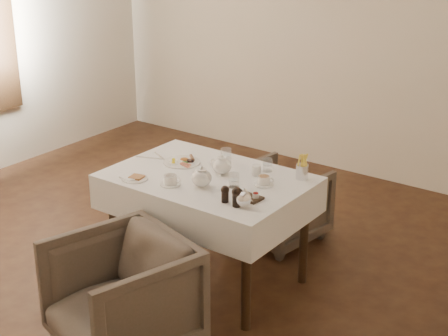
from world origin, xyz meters
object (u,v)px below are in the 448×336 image
at_px(armchair_far, 278,204).
at_px(teapot_centre, 222,164).
at_px(table, 208,193).
at_px(armchair_near, 122,296).
at_px(breakfast_plate, 182,162).

bearing_deg(armchair_far, teapot_centre, 98.06).
xyz_separation_m(table, armchair_far, (0.06, 0.79, -0.35)).
bearing_deg(armchair_near, table, 110.50).
xyz_separation_m(armchair_near, teapot_centre, (-0.01, 0.98, 0.49)).
height_order(armchair_near, teapot_centre, teapot_centre).
xyz_separation_m(table, armchair_near, (0.07, -0.90, -0.31)).
xyz_separation_m(table, breakfast_plate, (-0.29, 0.09, 0.13)).
bearing_deg(teapot_centre, breakfast_plate, 177.83).
bearing_deg(armchair_far, table, 94.30).
height_order(breakfast_plate, teapot_centre, teapot_centre).
bearing_deg(armchair_far, armchair_near, 98.94).
relative_size(table, teapot_centre, 7.51).
distance_m(armchair_near, armchair_far, 1.68).
bearing_deg(armchair_near, armchair_far, 106.42).
height_order(armchair_far, breakfast_plate, breakfast_plate).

